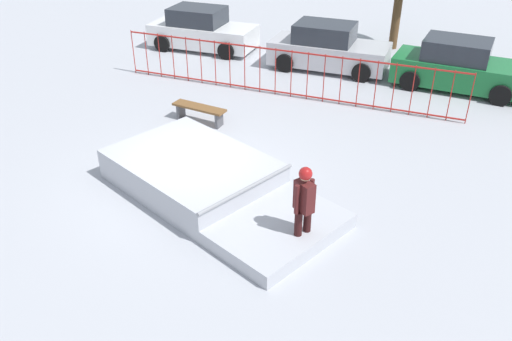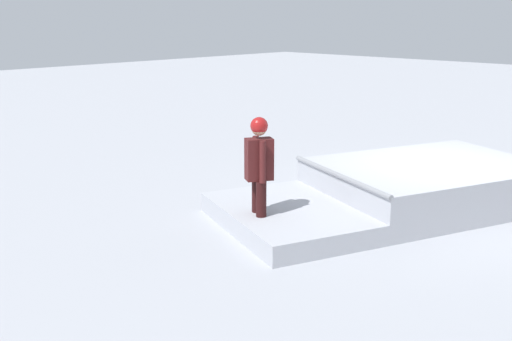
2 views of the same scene
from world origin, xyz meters
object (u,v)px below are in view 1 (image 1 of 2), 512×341
object	(u,v)px
skater	(304,202)
skate_ramp	(206,180)
skateboard	(304,236)
parked_car_silver	(328,49)
parked_car_green	(459,67)
park_bench	(199,110)
parked_car_white	(202,31)

from	to	relation	value
skater	skate_ramp	bearing A→B (deg)	10.87
skater	skateboard	bearing A→B (deg)	-54.75
parked_car_silver	parked_car_green	bearing A→B (deg)	-4.16
skate_ramp	skater	distance (m)	2.81
park_bench	skater	bearing A→B (deg)	-41.70
skate_ramp	parked_car_white	distance (m)	10.54
park_bench	parked_car_silver	xyz separation A→B (m)	(1.92, 5.78, 0.37)
skateboard	park_bench	xyz separation A→B (m)	(-4.52, 3.86, 0.28)
skate_ramp	parked_car_white	world-z (taller)	parked_car_white
skateboard	parked_car_white	distance (m)	12.57
skater	parked_car_silver	world-z (taller)	skater
parked_car_white	parked_car_silver	world-z (taller)	same
parked_car_white	parked_car_silver	distance (m)	5.19
parked_car_silver	park_bench	bearing A→B (deg)	-111.24
parked_car_white	parked_car_green	xyz separation A→B (m)	(9.58, -0.30, 0.00)
skateboard	skate_ramp	bearing A→B (deg)	9.78
park_bench	parked_car_silver	bearing A→B (deg)	71.66
skateboard	parked_car_white	world-z (taller)	parked_car_white
skateboard	parked_car_green	bearing A→B (deg)	-75.41
skater	skateboard	size ratio (longest dim) A/B	2.13
park_bench	parked_car_silver	distance (m)	6.10
skateboard	park_bench	size ratio (longest dim) A/B	0.50
skate_ramp	parked_car_green	size ratio (longest dim) A/B	1.43
skater	parked_car_green	size ratio (longest dim) A/B	0.41
skateboard	skater	bearing A→B (deg)	120.59
skate_ramp	park_bench	size ratio (longest dim) A/B	3.67
skate_ramp	park_bench	bearing A→B (deg)	142.41
skate_ramp	skater	size ratio (longest dim) A/B	3.46
skate_ramp	parked_car_green	bearing A→B (deg)	84.38
parked_car_green	skater	bearing A→B (deg)	-98.18
parked_car_white	parked_car_green	bearing A→B (deg)	-5.34
skateboard	parked_car_silver	size ratio (longest dim) A/B	0.19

